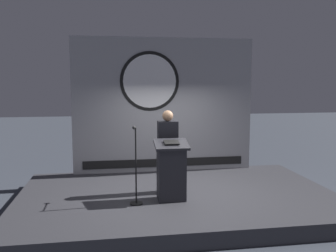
{
  "coord_description": "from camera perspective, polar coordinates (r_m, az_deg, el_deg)",
  "views": [
    {
      "loc": [
        -1.33,
        -7.05,
        2.57
      ],
      "look_at": [
        -0.2,
        -0.01,
        1.68
      ],
      "focal_mm": 38.67,
      "sensor_mm": 36.0,
      "label": 1
    }
  ],
  "objects": [
    {
      "name": "stage_platform",
      "position": [
        7.58,
        1.51,
        -11.52
      ],
      "size": [
        6.4,
        4.0,
        0.3
      ],
      "primitive_type": "cube",
      "color": "#333338",
      "rests_on": "ground"
    },
    {
      "name": "microphone_stand",
      "position": [
        6.8,
        -5.09,
        -7.97
      ],
      "size": [
        0.24,
        0.56,
        1.43
      ],
      "color": "black",
      "rests_on": "stage_platform"
    },
    {
      "name": "ground_plane",
      "position": [
        7.63,
        1.51,
        -12.58
      ],
      "size": [
        40.0,
        40.0,
        0.0
      ],
      "primitive_type": "plane",
      "color": "#383D47"
    },
    {
      "name": "speaker_person",
      "position": [
        7.35,
        -0.05,
        -3.93
      ],
      "size": [
        0.4,
        0.26,
        1.69
      ],
      "color": "black",
      "rests_on": "stage_platform"
    },
    {
      "name": "banner_display",
      "position": [
        9.02,
        -0.71,
        3.33
      ],
      "size": [
        4.5,
        0.12,
        3.33
      ],
      "color": "#9E9EA3",
      "rests_on": "stage_platform"
    },
    {
      "name": "podium",
      "position": [
        6.95,
        0.53,
        -7.09
      ],
      "size": [
        0.64,
        0.5,
        1.16
      ],
      "color": "#26262B",
      "rests_on": "stage_platform"
    }
  ]
}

